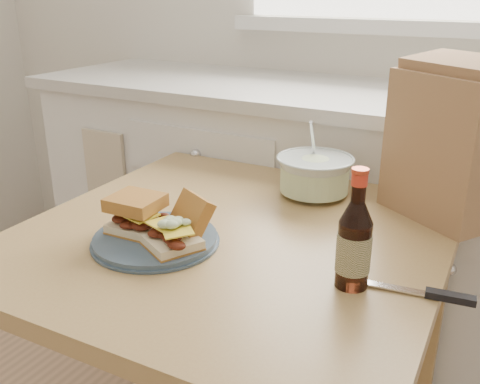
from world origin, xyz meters
The scene contains 9 objects.
cabinet_run centered at (0.00, 1.70, 0.47)m, with size 2.50×0.64×0.94m.
dining_table centered at (-0.12, 0.94, 0.64)m, with size 0.92×0.92×0.75m.
plate centered at (-0.23, 0.82, 0.76)m, with size 0.26×0.26×0.02m, color #3B4E60.
sandwich_left centered at (-0.28, 0.82, 0.80)m, with size 0.11×0.10×0.08m.
sandwich_right centered at (-0.17, 0.82, 0.80)m, with size 0.14×0.19×0.09m.
coleslaw_bowl centered at (-0.04, 1.24, 0.80)m, with size 0.20×0.20×0.20m.
beer_bottle centered at (0.19, 0.85, 0.83)m, with size 0.06×0.06×0.22m.
knife centered at (0.33, 0.88, 0.76)m, with size 0.21×0.04×0.01m.
paper_bag centered at (0.27, 1.27, 0.91)m, with size 0.25×0.17×0.33m, color #9D6E4C.
Camera 1 is at (0.42, 0.02, 1.25)m, focal length 40.00 mm.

